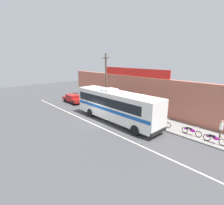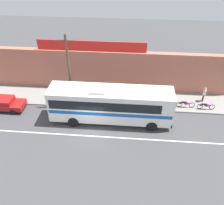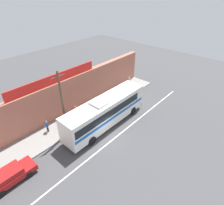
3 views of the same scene
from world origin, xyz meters
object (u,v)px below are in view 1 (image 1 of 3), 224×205
(pedestrian_far_left, at_px, (221,128))
(utility_pole, at_px, (106,81))
(motorcycle_purple, at_px, (214,138))
(motorcycle_green, at_px, (191,131))
(intercity_bus, at_px, (116,105))
(pedestrian_by_curb, at_px, (110,100))
(motorcycle_red, at_px, (163,122))
(parked_car, at_px, (73,98))
(pedestrian_near_shop, at_px, (129,104))

(pedestrian_far_left, bearing_deg, utility_pole, -172.88)
(motorcycle_purple, xyz_separation_m, motorcycle_green, (-2.06, 0.17, 0.00))
(intercity_bus, distance_m, pedestrian_far_left, 10.65)
(motorcycle_purple, bearing_deg, utility_pole, -178.77)
(intercity_bus, relative_size, pedestrian_by_curb, 7.46)
(intercity_bus, bearing_deg, motorcycle_red, 28.27)
(intercity_bus, bearing_deg, pedestrian_far_left, 21.41)
(intercity_bus, height_order, pedestrian_far_left, intercity_bus)
(parked_car, relative_size, motorcycle_purple, 2.26)
(utility_pole, height_order, motorcycle_green, utility_pole)
(utility_pole, bearing_deg, pedestrian_far_left, 7.12)
(pedestrian_near_shop, bearing_deg, intercity_bus, -69.52)
(utility_pole, height_order, motorcycle_red, utility_pole)
(parked_car, distance_m, utility_pole, 7.95)
(utility_pole, distance_m, pedestrian_near_shop, 4.48)
(parked_car, xyz_separation_m, utility_pole, (7.05, 1.29, 3.43))
(intercity_bus, xyz_separation_m, pedestrian_by_curb, (-5.50, 4.06, -1.02))
(motorcycle_green, relative_size, pedestrian_by_curb, 1.23)
(pedestrian_far_left, bearing_deg, motorcycle_purple, -90.99)
(parked_car, relative_size, pedestrian_near_shop, 2.58)
(pedestrian_far_left, bearing_deg, motorcycle_red, -165.50)
(utility_pole, bearing_deg, pedestrian_by_curb, 124.02)
(pedestrian_by_curb, bearing_deg, pedestrian_near_shop, -2.71)
(utility_pole, height_order, pedestrian_far_left, utility_pole)
(utility_pole, distance_m, motorcycle_green, 12.52)
(parked_car, height_order, motorcycle_red, parked_car)
(motorcycle_purple, distance_m, pedestrian_by_curb, 15.45)
(motorcycle_green, distance_m, pedestrian_far_left, 2.52)
(intercity_bus, relative_size, motorcycle_green, 6.07)
(motorcycle_green, bearing_deg, intercity_bus, -161.60)
(intercity_bus, bearing_deg, pedestrian_near_shop, 110.48)
(intercity_bus, xyz_separation_m, motorcycle_green, (7.79, 2.59, -1.50))
(parked_car, xyz_separation_m, motorcycle_red, (15.97, 1.72, -0.17))
(parked_car, distance_m, pedestrian_near_shop, 10.27)
(intercity_bus, height_order, pedestrian_near_shop, intercity_bus)
(motorcycle_red, bearing_deg, pedestrian_near_shop, 167.90)
(motorcycle_red, xyz_separation_m, pedestrian_near_shop, (-6.17, 1.32, 0.52))
(motorcycle_purple, distance_m, pedestrian_near_shop, 11.40)
(utility_pole, xyz_separation_m, motorcycle_purple, (14.05, 0.30, -3.60))
(pedestrian_by_curb, bearing_deg, intercity_bus, -36.41)
(motorcycle_purple, height_order, pedestrian_by_curb, pedestrian_by_curb)
(pedestrian_near_shop, bearing_deg, motorcycle_green, -7.85)
(intercity_bus, relative_size, motorcycle_red, 6.05)
(motorcycle_red, height_order, pedestrian_near_shop, pedestrian_near_shop)
(parked_car, xyz_separation_m, pedestrian_far_left, (21.12, 3.05, 0.41))
(motorcycle_green, distance_m, pedestrian_by_curb, 13.38)
(parked_car, height_order, pedestrian_near_shop, pedestrian_near_shop)
(pedestrian_near_shop, bearing_deg, motorcycle_purple, -7.29)
(utility_pole, height_order, motorcycle_purple, utility_pole)
(parked_car, distance_m, motorcycle_green, 19.11)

